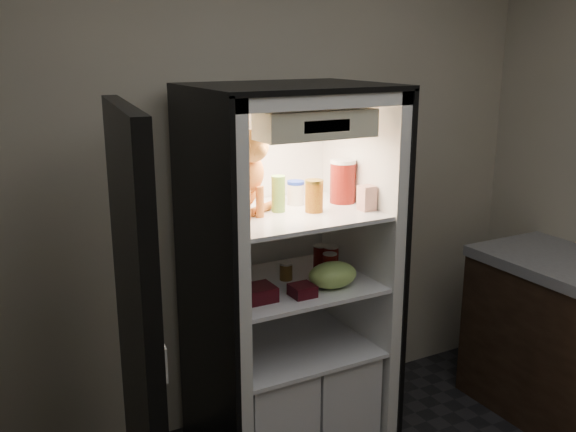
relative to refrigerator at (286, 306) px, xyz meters
name	(u,v)px	position (x,y,z in m)	size (l,w,h in m)	color
room_shell	(521,201)	(0.00, -1.38, 0.83)	(3.60, 3.60, 3.60)	white
refrigerator	(286,306)	(0.00, 0.00, 0.00)	(0.90, 0.72, 1.88)	white
fridge_door	(139,357)	(-0.85, -0.42, 0.12)	(0.18, 0.87, 1.85)	black
tabby_cat	(239,178)	(-0.22, 0.03, 0.66)	(0.37, 0.42, 0.44)	#D95F1B
parmesan_shaker	(278,194)	(-0.06, -0.03, 0.58)	(0.07, 0.07, 0.17)	#228034
mayo_tub	(296,193)	(0.08, 0.05, 0.56)	(0.08, 0.08, 0.12)	white
salsa_jar	(314,196)	(0.09, -0.12, 0.57)	(0.09, 0.09, 0.15)	maroon
pepper_jar	(343,181)	(0.31, -0.03, 0.61)	(0.13, 0.13, 0.21)	maroon
cream_carton	(367,198)	(0.32, -0.21, 0.56)	(0.07, 0.07, 0.12)	white
soda_can_a	(321,258)	(0.20, 0.00, 0.22)	(0.07, 0.07, 0.14)	black
soda_can_b	(331,260)	(0.23, -0.05, 0.22)	(0.07, 0.07, 0.14)	black
soda_can_c	(330,266)	(0.18, -0.11, 0.21)	(0.07, 0.07, 0.13)	black
condiment_jar	(286,271)	(-0.01, -0.02, 0.19)	(0.06, 0.06, 0.09)	brown
grape_bag	(333,275)	(0.13, -0.22, 0.21)	(0.24, 0.18, 0.12)	#8CBE58
berry_box_left	(259,293)	(-0.24, -0.19, 0.18)	(0.13, 0.13, 0.07)	#490C13
berry_box_right	(302,290)	(-0.05, -0.24, 0.17)	(0.11, 0.11, 0.05)	#490C13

